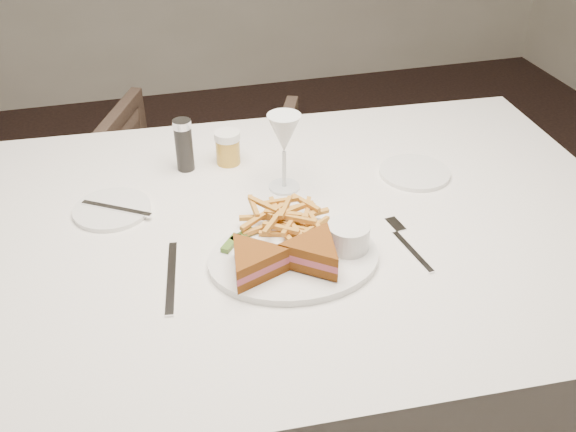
% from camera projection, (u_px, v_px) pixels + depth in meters
% --- Properties ---
extents(table, '(1.53, 1.07, 0.75)m').
position_uv_depth(table, '(283.00, 353.00, 1.51)').
color(table, white).
rests_on(table, ground).
extents(chair_far, '(0.80, 0.78, 0.64)m').
position_uv_depth(chair_far, '(198.00, 191.00, 2.21)').
color(chair_far, '#4D3B2F').
rests_on(chair_far, ground).
extents(table_setting, '(0.83, 0.63, 0.18)m').
position_uv_depth(table_setting, '(282.00, 217.00, 1.25)').
color(table_setting, white).
rests_on(table_setting, table).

